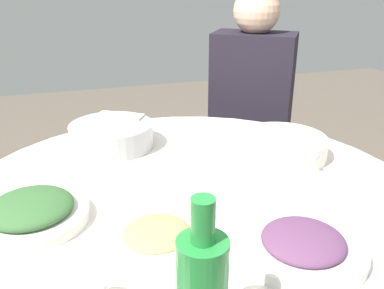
{
  "coord_description": "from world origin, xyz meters",
  "views": [
    {
      "loc": [
        0.86,
        -0.26,
        1.26
      ],
      "look_at": [
        -0.12,
        0.05,
        0.83
      ],
      "focal_mm": 38.29,
      "sensor_mm": 36.0,
      "label": 1
    }
  ],
  "objects_px": {
    "soup_bowl": "(282,147)",
    "stool_for_diner_left": "(245,203)",
    "dish_greens": "(31,212)",
    "dish_eggplant": "(303,245)",
    "diner_left": "(252,94)",
    "rice_bowl": "(112,135)",
    "round_dining_table": "(189,224)",
    "dish_shrimp": "(157,236)"
  },
  "relations": [
    {
      "from": "rice_bowl",
      "to": "stool_for_diner_left",
      "type": "distance_m",
      "value": 0.93
    },
    {
      "from": "dish_eggplant",
      "to": "stool_for_diner_left",
      "type": "height_order",
      "value": "dish_eggplant"
    },
    {
      "from": "dish_greens",
      "to": "stool_for_diner_left",
      "type": "height_order",
      "value": "dish_greens"
    },
    {
      "from": "diner_left",
      "to": "soup_bowl",
      "type": "bearing_deg",
      "value": -16.81
    },
    {
      "from": "round_dining_table",
      "to": "diner_left",
      "type": "distance_m",
      "value": 0.88
    },
    {
      "from": "dish_shrimp",
      "to": "diner_left",
      "type": "height_order",
      "value": "diner_left"
    },
    {
      "from": "soup_bowl",
      "to": "dish_greens",
      "type": "bearing_deg",
      "value": -77.84
    },
    {
      "from": "rice_bowl",
      "to": "dish_eggplant",
      "type": "xyz_separation_m",
      "value": [
        0.66,
        0.28,
        -0.02
      ]
    },
    {
      "from": "dish_greens",
      "to": "round_dining_table",
      "type": "bearing_deg",
      "value": 92.8
    },
    {
      "from": "stool_for_diner_left",
      "to": "rice_bowl",
      "type": "bearing_deg",
      "value": -61.36
    },
    {
      "from": "rice_bowl",
      "to": "dish_eggplant",
      "type": "bearing_deg",
      "value": 23.34
    },
    {
      "from": "dish_eggplant",
      "to": "diner_left",
      "type": "distance_m",
      "value": 1.08
    },
    {
      "from": "rice_bowl",
      "to": "soup_bowl",
      "type": "relative_size",
      "value": 0.91
    },
    {
      "from": "soup_bowl",
      "to": "stool_for_diner_left",
      "type": "height_order",
      "value": "soup_bowl"
    },
    {
      "from": "round_dining_table",
      "to": "soup_bowl",
      "type": "relative_size",
      "value": 4.16
    },
    {
      "from": "dish_eggplant",
      "to": "dish_greens",
      "type": "height_order",
      "value": "dish_greens"
    },
    {
      "from": "dish_shrimp",
      "to": "dish_greens",
      "type": "height_order",
      "value": "dish_greens"
    },
    {
      "from": "rice_bowl",
      "to": "dish_greens",
      "type": "height_order",
      "value": "rice_bowl"
    },
    {
      "from": "round_dining_table",
      "to": "rice_bowl",
      "type": "relative_size",
      "value": 4.58
    },
    {
      "from": "dish_shrimp",
      "to": "diner_left",
      "type": "bearing_deg",
      "value": 144.86
    },
    {
      "from": "round_dining_table",
      "to": "dish_shrimp",
      "type": "relative_size",
      "value": 6.01
    },
    {
      "from": "dish_shrimp",
      "to": "stool_for_diner_left",
      "type": "bearing_deg",
      "value": 144.86
    },
    {
      "from": "rice_bowl",
      "to": "diner_left",
      "type": "bearing_deg",
      "value": 118.64
    },
    {
      "from": "dish_shrimp",
      "to": "diner_left",
      "type": "distance_m",
      "value": 1.09
    },
    {
      "from": "soup_bowl",
      "to": "dish_shrimp",
      "type": "xyz_separation_m",
      "value": [
        0.31,
        -0.45,
        -0.01
      ]
    },
    {
      "from": "round_dining_table",
      "to": "dish_eggplant",
      "type": "distance_m",
      "value": 0.35
    },
    {
      "from": "rice_bowl",
      "to": "soup_bowl",
      "type": "bearing_deg",
      "value": 64.43
    },
    {
      "from": "round_dining_table",
      "to": "soup_bowl",
      "type": "xyz_separation_m",
      "value": [
        -0.13,
        0.33,
        0.12
      ]
    },
    {
      "from": "rice_bowl",
      "to": "dish_eggplant",
      "type": "relative_size",
      "value": 1.06
    },
    {
      "from": "round_dining_table",
      "to": "diner_left",
      "type": "xyz_separation_m",
      "value": [
        -0.72,
        0.51,
        0.11
      ]
    },
    {
      "from": "soup_bowl",
      "to": "dish_eggplant",
      "type": "xyz_separation_m",
      "value": [
        0.43,
        -0.19,
        -0.01
      ]
    },
    {
      "from": "dish_shrimp",
      "to": "round_dining_table",
      "type": "bearing_deg",
      "value": 145.66
    },
    {
      "from": "dish_greens",
      "to": "diner_left",
      "type": "xyz_separation_m",
      "value": [
        -0.73,
        0.88,
        -0.0
      ]
    },
    {
      "from": "dish_shrimp",
      "to": "dish_greens",
      "type": "bearing_deg",
      "value": -123.32
    },
    {
      "from": "dish_eggplant",
      "to": "rice_bowl",
      "type": "bearing_deg",
      "value": -156.66
    },
    {
      "from": "dish_shrimp",
      "to": "stool_for_diner_left",
      "type": "distance_m",
      "value": 1.22
    },
    {
      "from": "rice_bowl",
      "to": "diner_left",
      "type": "height_order",
      "value": "diner_left"
    },
    {
      "from": "dish_eggplant",
      "to": "stool_for_diner_left",
      "type": "relative_size",
      "value": 0.54
    },
    {
      "from": "round_dining_table",
      "to": "diner_left",
      "type": "relative_size",
      "value": 1.57
    },
    {
      "from": "round_dining_table",
      "to": "dish_shrimp",
      "type": "distance_m",
      "value": 0.24
    },
    {
      "from": "soup_bowl",
      "to": "stool_for_diner_left",
      "type": "distance_m",
      "value": 0.82
    },
    {
      "from": "diner_left",
      "to": "dish_eggplant",
      "type": "bearing_deg",
      "value": -19.92
    }
  ]
}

